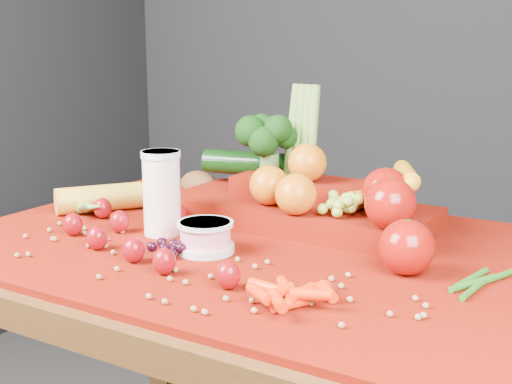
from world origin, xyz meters
The scene contains 12 objects.
table centered at (0.00, 0.00, 0.66)m, with size 1.10×0.80×0.75m.
red_cloth centered at (0.00, 0.00, 0.76)m, with size 1.05×0.75×0.01m, color #750E03.
milk_glass centered at (-0.17, -0.04, 0.85)m, with size 0.07×0.07×0.16m.
yogurt_bowl centered at (-0.03, -0.09, 0.79)m, with size 0.10×0.10×0.05m.
strawberry_scatter centered at (-0.16, -0.13, 0.79)m, with size 0.48×0.28×0.05m.
dark_grape_cluster centered at (-0.08, -0.14, 0.78)m, with size 0.06×0.05×0.03m, color black, non-canonical shape.
soybean_scatter centered at (0.00, -0.20, 0.77)m, with size 0.84×0.24×0.01m, color olive, non-canonical shape.
corn_ear centered at (-0.38, -0.01, 0.78)m, with size 0.25×0.27×0.06m.
potato centered at (-0.28, 0.23, 0.79)m, with size 0.09×0.07×0.06m, color brown.
baby_carrot_pile centered at (0.21, -0.22, 0.78)m, with size 0.17×0.17×0.03m, color red, non-canonical shape.
green_bean_pile centered at (0.41, -0.01, 0.77)m, with size 0.14×0.12×0.01m, color #225F15, non-canonical shape.
produce_mound centered at (0.05, 0.15, 0.82)m, with size 0.60×0.36×0.27m.
Camera 1 is at (0.66, -1.04, 1.14)m, focal length 50.00 mm.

